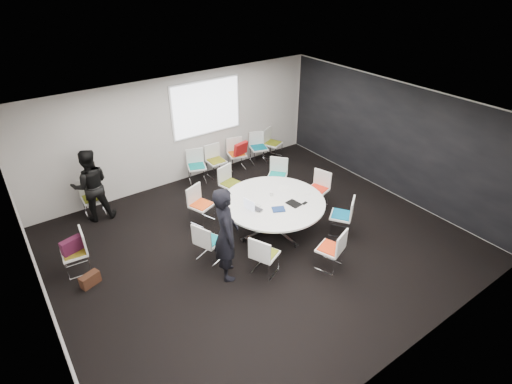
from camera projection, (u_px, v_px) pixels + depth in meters
room_shell at (263, 185)px, 7.82m from camera, size 8.08×7.08×2.88m
conference_table at (273, 208)px, 8.66m from camera, size 2.22×2.22×0.73m
projection_screen at (207, 108)px, 10.36m from camera, size 1.90×0.03×1.35m
chair_ring_a at (317, 196)px, 9.62m from camera, size 0.56×0.57×0.88m
chair_ring_b at (277, 182)px, 10.20m from camera, size 0.64×0.64×0.88m
chair_ring_c at (231, 190)px, 9.85m from camera, size 0.56×0.55×0.88m
chair_ring_d at (202, 211)px, 9.03m from camera, size 0.59×0.59×0.88m
chair_ring_e at (209, 248)px, 7.91m from camera, size 0.59×0.60×0.88m
chair_ring_f at (264, 261)px, 7.56m from camera, size 0.60×0.61×0.88m
chair_ring_g at (330, 256)px, 7.70m from camera, size 0.59×0.58×0.88m
chair_ring_h at (341, 222)px, 8.67m from camera, size 0.63×0.63×0.88m
chair_back_a at (197, 172)px, 10.65m from camera, size 0.58×0.57×0.88m
chair_back_b at (216, 167)px, 10.93m from camera, size 0.47×0.45×0.88m
chair_back_c at (237, 160)px, 11.31m from camera, size 0.55×0.54×0.88m
chair_back_d at (259, 153)px, 11.67m from camera, size 0.57×0.57×0.88m
chair_back_e at (272, 149)px, 11.94m from camera, size 0.60×0.59×0.88m
chair_spare_left at (77, 259)px, 7.61m from camera, size 0.49×0.50×0.88m
chair_person_back at (94, 204)px, 9.29m from camera, size 0.48×0.47×0.88m
person_main at (226, 234)px, 7.20m from camera, size 0.68×0.81×1.89m
person_back at (91, 186)px, 8.87m from camera, size 0.94×0.79×1.71m
laptop at (256, 207)px, 8.32m from camera, size 0.31×0.39×0.03m
laptop_lid at (249, 205)px, 8.18m from camera, size 0.08×0.30×0.22m
notebook_black at (294, 204)px, 8.45m from camera, size 0.25×0.32×0.02m
tablet_folio at (279, 209)px, 8.26m from camera, size 0.32×0.29×0.03m
papers_right at (283, 188)px, 9.01m from camera, size 0.36×0.35×0.00m
papers_front at (302, 193)px, 8.83m from camera, size 0.32×0.24×0.00m
cup at (271, 194)px, 8.73m from camera, size 0.08×0.08×0.09m
phone at (305, 203)px, 8.48m from camera, size 0.15×0.10×0.01m
maroon_bag at (72, 245)px, 7.43m from camera, size 0.42×0.25×0.28m
brown_bag at (90, 280)px, 7.36m from camera, size 0.39×0.27×0.24m
red_jacket at (241, 149)px, 10.93m from camera, size 0.46×0.25×0.36m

